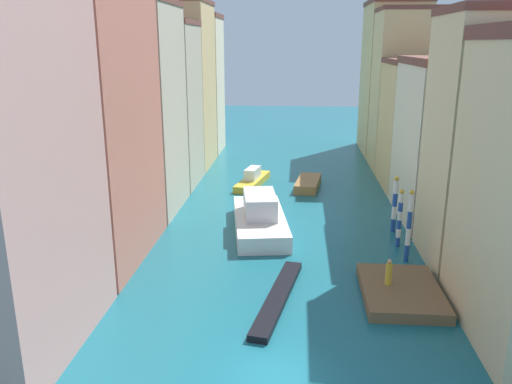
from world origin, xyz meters
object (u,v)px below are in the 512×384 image
waterfront_dock (401,292)px  mooring_pole_0 (409,225)px  mooring_pole_1 (400,217)px  person_on_dock (389,273)px  motorboat_0 (308,183)px  motorboat_1 (253,179)px  vaporetto_white (260,218)px  mooring_pole_2 (395,203)px  gondola_black (278,297)px

waterfront_dock → mooring_pole_0: (1.31, 5.14, 2.23)m
waterfront_dock → mooring_pole_1: bearing=81.1°
person_on_dock → motorboat_0: 23.21m
person_on_dock → mooring_pole_0: bearing=67.5°
motorboat_1 → vaporetto_white: bearing=-82.6°
mooring_pole_1 → mooring_pole_2: (0.17, 3.04, 0.09)m
mooring_pole_0 → motorboat_1: size_ratio=0.66×
vaporetto_white → motorboat_1: vaporetto_white is taller
person_on_dock → mooring_pole_2: (2.14, 10.68, 0.90)m
gondola_black → motorboat_0: (2.08, 24.04, 0.24)m
person_on_dock → mooring_pole_2: mooring_pole_2 is taller
mooring_pole_0 → motorboat_0: 19.08m
vaporetto_white → motorboat_1: (-1.73, 13.31, -0.46)m
mooring_pole_0 → motorboat_0: mooring_pole_0 is taller
mooring_pole_0 → mooring_pole_2: bearing=89.0°
mooring_pole_2 → motorboat_0: mooring_pole_2 is taller
person_on_dock → vaporetto_white: (-8.18, 10.12, -0.34)m
mooring_pole_2 → vaporetto_white: size_ratio=0.42×
person_on_dock → waterfront_dock: bearing=-18.1°
mooring_pole_1 → vaporetto_white: size_ratio=0.40×
vaporetto_white → mooring_pole_2: bearing=3.1°
mooring_pole_0 → motorboat_0: size_ratio=0.83×
person_on_dock → motorboat_0: size_ratio=0.26×
motorboat_1 → mooring_pole_1: bearing=-53.1°
mooring_pole_1 → motorboat_0: (-6.19, 15.17, -1.74)m
mooring_pole_0 → motorboat_0: (-6.26, 17.90, -2.11)m
mooring_pole_1 → motorboat_1: mooring_pole_1 is taller
person_on_dock → motorboat_1: person_on_dock is taller
person_on_dock → motorboat_1: (-9.90, 23.44, -0.79)m
mooring_pole_1 → motorboat_1: size_ratio=0.56×
person_on_dock → gondola_black: bearing=-168.9°
motorboat_1 → mooring_pole_0: bearing=-57.2°
waterfront_dock → vaporetto_white: size_ratio=0.59×
gondola_black → vaporetto_white: bearing=99.3°
person_on_dock → mooring_pole_2: bearing=78.7°
motorboat_0 → motorboat_1: bearing=173.6°
waterfront_dock → gondola_black: (-7.04, -1.00, -0.12)m
gondola_black → waterfront_dock: bearing=8.1°
mooring_pole_0 → motorboat_1: mooring_pole_0 is taller
vaporetto_white → mooring_pole_1: bearing=-13.8°
mooring_pole_2 → vaporetto_white: mooring_pole_2 is taller
mooring_pole_1 → gondola_black: bearing=-133.0°
mooring_pole_2 → motorboat_1: size_ratio=0.58×
waterfront_dock → motorboat_0: 23.57m
mooring_pole_1 → motorboat_1: (-11.86, 15.80, -1.61)m
gondola_black → motorboat_0: bearing=85.0°
person_on_dock → gondola_black: 6.54m
waterfront_dock → motorboat_0: bearing=102.1°
waterfront_dock → mooring_pole_2: 11.18m
waterfront_dock → mooring_pole_2: (1.41, 10.91, 1.95)m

